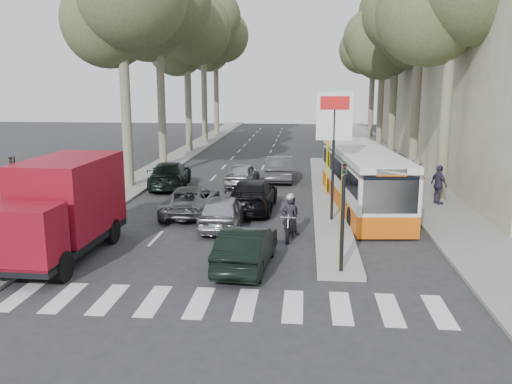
% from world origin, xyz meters
% --- Properties ---
extents(ground, '(120.00, 120.00, 0.00)m').
position_xyz_m(ground, '(0.00, 0.00, 0.00)').
color(ground, '#28282B').
rests_on(ground, ground).
extents(sidewalk_right, '(3.20, 70.00, 0.12)m').
position_xyz_m(sidewalk_right, '(8.60, 25.00, 0.06)').
color(sidewalk_right, gray).
rests_on(sidewalk_right, ground).
extents(median_left, '(2.40, 64.00, 0.12)m').
position_xyz_m(median_left, '(-8.00, 28.00, 0.06)').
color(median_left, gray).
rests_on(median_left, ground).
extents(traffic_island, '(1.50, 26.00, 0.16)m').
position_xyz_m(traffic_island, '(3.25, 11.00, 0.08)').
color(traffic_island, gray).
rests_on(traffic_island, ground).
extents(building_far, '(11.00, 20.00, 16.00)m').
position_xyz_m(building_far, '(15.50, 34.00, 8.00)').
color(building_far, '#B7A88E').
rests_on(building_far, ground).
extents(billboard, '(1.50, 12.10, 5.60)m').
position_xyz_m(billboard, '(3.25, 5.00, 3.70)').
color(billboard, yellow).
rests_on(billboard, ground).
extents(traffic_light_island, '(0.16, 0.41, 3.60)m').
position_xyz_m(traffic_light_island, '(3.25, -1.50, 2.49)').
color(traffic_light_island, black).
rests_on(traffic_light_island, ground).
extents(traffic_light_left, '(0.16, 0.41, 3.60)m').
position_xyz_m(traffic_light_left, '(-7.60, -1.00, 2.49)').
color(traffic_light_left, black).
rests_on(traffic_light_left, ground).
extents(tree_l_b, '(7.40, 7.20, 14.88)m').
position_xyz_m(tree_l_b, '(-7.97, 20.11, 11.07)').
color(tree_l_b, '#6B604C').
rests_on(tree_l_b, ground).
extents(tree_l_c, '(7.40, 7.20, 13.71)m').
position_xyz_m(tree_l_c, '(-7.77, 28.11, 10.04)').
color(tree_l_c, '#6B604C').
rests_on(tree_l_c, ground).
extents(tree_l_d, '(7.40, 7.20, 15.66)m').
position_xyz_m(tree_l_d, '(-7.87, 36.11, 11.76)').
color(tree_l_d, '#6B604C').
rests_on(tree_l_d, ground).
extents(tree_l_e, '(7.40, 7.20, 14.49)m').
position_xyz_m(tree_l_e, '(-7.97, 44.11, 10.73)').
color(tree_l_e, '#6B604C').
rests_on(tree_l_e, ground).
extents(tree_r_c, '(7.40, 7.20, 13.32)m').
position_xyz_m(tree_r_c, '(9.03, 26.11, 9.69)').
color(tree_r_c, '#6B604C').
rests_on(tree_r_c, ground).
extents(tree_r_d, '(7.40, 7.20, 14.88)m').
position_xyz_m(tree_r_d, '(9.13, 34.11, 11.07)').
color(tree_r_d, '#6B604C').
rests_on(tree_r_d, ground).
extents(tree_r_e, '(7.40, 7.20, 14.10)m').
position_xyz_m(tree_r_e, '(9.23, 42.11, 10.38)').
color(tree_r_e, '#6B604C').
rests_on(tree_r_e, ground).
extents(silver_hatchback, '(1.74, 4.21, 1.43)m').
position_xyz_m(silver_hatchback, '(-1.29, 3.82, 0.71)').
color(silver_hatchback, '#ABACB3').
rests_on(silver_hatchback, ground).
extents(dark_hatchback, '(1.83, 4.35, 1.40)m').
position_xyz_m(dark_hatchback, '(0.19, -1.00, 0.70)').
color(dark_hatchback, black).
rests_on(dark_hatchback, ground).
extents(queue_car_a, '(2.31, 4.82, 1.33)m').
position_xyz_m(queue_car_a, '(-3.12, 6.00, 0.66)').
color(queue_car_a, '#515459').
rests_on(queue_car_a, ground).
extents(queue_car_b, '(2.22, 5.19, 1.49)m').
position_xyz_m(queue_car_b, '(-0.39, 7.00, 0.75)').
color(queue_car_b, black).
rests_on(queue_car_b, ground).
extents(queue_car_c, '(1.92, 4.12, 1.37)m').
position_xyz_m(queue_car_c, '(-1.58, 13.11, 0.68)').
color(queue_car_c, '#A5A8AD').
rests_on(queue_car_c, ground).
extents(queue_car_d, '(1.69, 4.63, 1.52)m').
position_xyz_m(queue_car_d, '(0.52, 15.00, 0.76)').
color(queue_car_d, '#4E5056').
rests_on(queue_car_d, ground).
extents(queue_car_e, '(2.76, 5.41, 1.50)m').
position_xyz_m(queue_car_e, '(-5.64, 12.15, 0.75)').
color(queue_car_e, black).
rests_on(queue_car_e, ground).
extents(red_truck, '(2.60, 6.41, 3.39)m').
position_xyz_m(red_truck, '(-6.27, -0.41, 1.79)').
color(red_truck, black).
rests_on(red_truck, ground).
extents(city_bus, '(3.38, 11.19, 2.90)m').
position_xyz_m(city_bus, '(4.80, 7.86, 1.53)').
color(city_bus, '#DB580C').
rests_on(city_bus, ground).
extents(motorcycle, '(0.77, 2.09, 1.78)m').
position_xyz_m(motorcycle, '(1.51, 2.70, 0.81)').
color(motorcycle, black).
rests_on(motorcycle, ground).
extents(pedestrian_near, '(0.96, 1.26, 1.93)m').
position_xyz_m(pedestrian_near, '(8.58, 8.65, 1.08)').
color(pedestrian_near, '#342D43').
rests_on(pedestrian_near, sidewalk_right).
extents(pedestrian_far, '(1.23, 0.87, 1.74)m').
position_xyz_m(pedestrian_far, '(8.20, 12.12, 0.99)').
color(pedestrian_far, '#655A4B').
rests_on(pedestrian_far, sidewalk_right).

